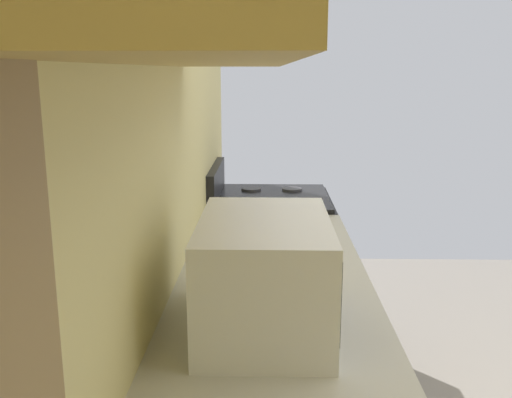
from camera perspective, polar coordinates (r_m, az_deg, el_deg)
wall_back at (r=1.67m, az=-11.20°, el=5.66°), size 3.85×0.12×2.75m
oven_range at (r=3.13m, az=1.54°, el=-7.83°), size 0.65×0.64×1.08m
microwave at (r=1.49m, az=0.96°, el=-7.62°), size 0.51×0.35×0.30m
bowl at (r=2.24m, az=3.78°, el=-3.93°), size 0.12×0.12×0.04m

